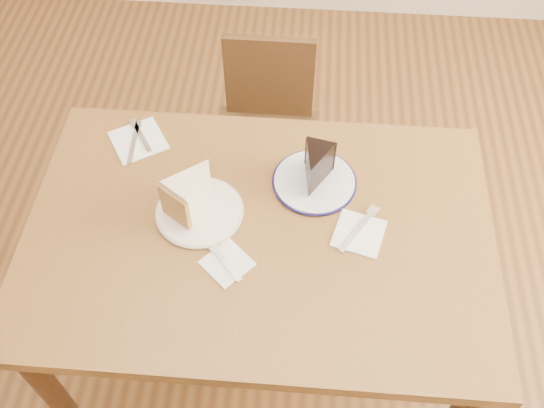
{
  "coord_description": "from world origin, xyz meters",
  "views": [
    {
      "loc": [
        0.1,
        -0.87,
        2.03
      ],
      "look_at": [
        0.03,
        0.05,
        0.8
      ],
      "focal_mm": 40.0,
      "sensor_mm": 36.0,
      "label": 1
    }
  ],
  "objects_px": {
    "table": "(259,251)",
    "chair_far": "(267,134)",
    "plate_navy": "(314,182)",
    "chocolate_cake": "(315,170)",
    "carrot_cake": "(194,191)",
    "plate_cream": "(200,212)"
  },
  "relations": [
    {
      "from": "table",
      "to": "plate_cream",
      "type": "relative_size",
      "value": 5.48
    },
    {
      "from": "carrot_cake",
      "to": "chocolate_cake",
      "type": "distance_m",
      "value": 0.32
    },
    {
      "from": "chair_far",
      "to": "table",
      "type": "bearing_deg",
      "value": 93.51
    },
    {
      "from": "carrot_cake",
      "to": "plate_cream",
      "type": "bearing_deg",
      "value": -24.91
    },
    {
      "from": "plate_cream",
      "to": "carrot_cake",
      "type": "bearing_deg",
      "value": 120.86
    },
    {
      "from": "plate_navy",
      "to": "chair_far",
      "type": "bearing_deg",
      "value": 109.72
    },
    {
      "from": "plate_cream",
      "to": "plate_navy",
      "type": "xyz_separation_m",
      "value": [
        0.29,
        0.12,
        0.0
      ]
    },
    {
      "from": "table",
      "to": "plate_cream",
      "type": "xyz_separation_m",
      "value": [
        -0.16,
        0.04,
        0.1
      ]
    },
    {
      "from": "chair_far",
      "to": "carrot_cake",
      "type": "relative_size",
      "value": 5.94
    },
    {
      "from": "table",
      "to": "chair_far",
      "type": "height_order",
      "value": "chair_far"
    },
    {
      "from": "table",
      "to": "plate_navy",
      "type": "height_order",
      "value": "plate_navy"
    },
    {
      "from": "carrot_cake",
      "to": "chocolate_cake",
      "type": "bearing_deg",
      "value": 51.88
    },
    {
      "from": "plate_navy",
      "to": "chocolate_cake",
      "type": "xyz_separation_m",
      "value": [
        -0.0,
        -0.0,
        0.05
      ]
    },
    {
      "from": "chair_far",
      "to": "chocolate_cake",
      "type": "height_order",
      "value": "chocolate_cake"
    },
    {
      "from": "plate_cream",
      "to": "table",
      "type": "bearing_deg",
      "value": -14.34
    },
    {
      "from": "table",
      "to": "chocolate_cake",
      "type": "bearing_deg",
      "value": 50.19
    },
    {
      "from": "chair_far",
      "to": "carrot_cake",
      "type": "height_order",
      "value": "carrot_cake"
    },
    {
      "from": "plate_navy",
      "to": "plate_cream",
      "type": "bearing_deg",
      "value": -157.14
    },
    {
      "from": "chair_far",
      "to": "chocolate_cake",
      "type": "bearing_deg",
      "value": 109.7
    },
    {
      "from": "table",
      "to": "plate_navy",
      "type": "relative_size",
      "value": 5.52
    },
    {
      "from": "table",
      "to": "chair_far",
      "type": "distance_m",
      "value": 0.68
    },
    {
      "from": "plate_navy",
      "to": "chocolate_cake",
      "type": "height_order",
      "value": "chocolate_cake"
    }
  ]
}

